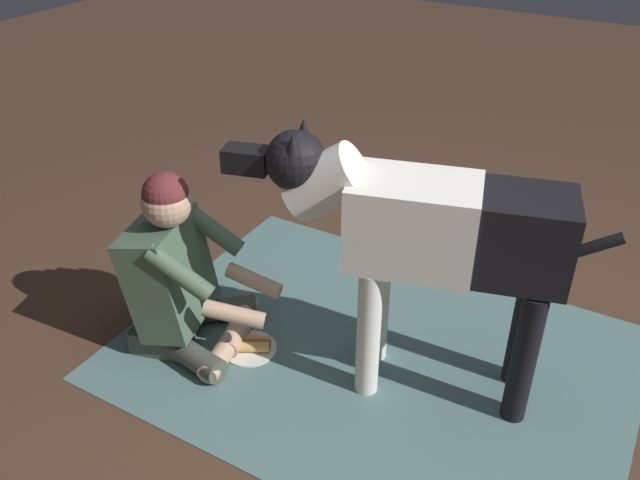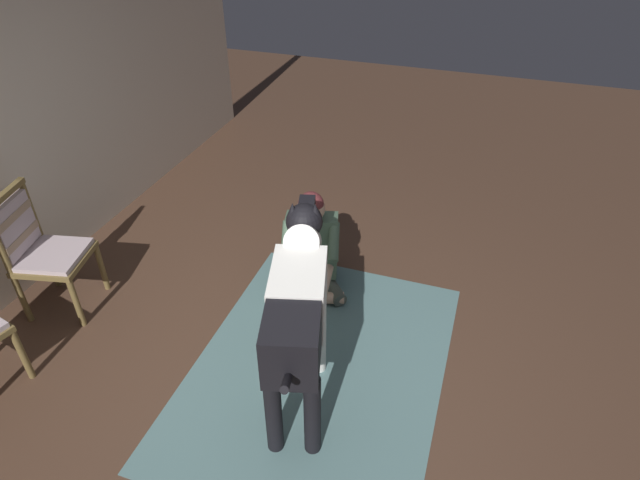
# 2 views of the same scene
# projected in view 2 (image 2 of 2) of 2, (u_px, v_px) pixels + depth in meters

# --- Properties ---
(ground_plane) EXTENTS (13.89, 13.89, 0.00)m
(ground_plane) POSITION_uv_depth(u_px,v_px,m) (298.00, 394.00, 3.43)
(ground_plane) COLOR #4A3224
(area_rug) EXTENTS (2.20, 1.63, 0.01)m
(area_rug) POSITION_uv_depth(u_px,v_px,m) (319.00, 367.00, 3.61)
(area_rug) COLOR slate
(area_rug) RESTS_ON ground
(dining_chair_right_of_pair) EXTENTS (0.55, 0.55, 0.98)m
(dining_chair_right_of_pair) POSITION_uv_depth(u_px,v_px,m) (39.00, 247.00, 3.83)
(dining_chair_right_of_pair) COLOR brown
(dining_chair_right_of_pair) RESTS_ON ground
(person_sitting_on_floor) EXTENTS (0.70, 0.59, 0.86)m
(person_sitting_on_floor) POSITION_uv_depth(u_px,v_px,m) (311.00, 250.00, 4.12)
(person_sitting_on_floor) COLOR #454B42
(person_sitting_on_floor) RESTS_ON ground
(large_dog) EXTENTS (1.44, 0.54, 1.12)m
(large_dog) POSITION_uv_depth(u_px,v_px,m) (298.00, 305.00, 3.05)
(large_dog) COLOR white
(large_dog) RESTS_ON ground
(hot_dog_on_plate) EXTENTS (0.25, 0.25, 0.06)m
(hot_dog_on_plate) POSITION_uv_depth(u_px,v_px,m) (309.00, 308.00, 4.06)
(hot_dog_on_plate) COLOR silver
(hot_dog_on_plate) RESTS_ON ground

